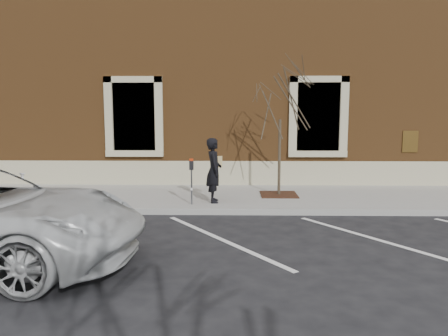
{
  "coord_description": "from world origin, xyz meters",
  "views": [
    {
      "loc": [
        0.23,
        -10.79,
        2.61
      ],
      "look_at": [
        0.0,
        0.6,
        1.1
      ],
      "focal_mm": 35.0,
      "sensor_mm": 36.0,
      "label": 1
    }
  ],
  "objects": [
    {
      "name": "ground",
      "position": [
        0.0,
        0.0,
        0.0
      ],
      "size": [
        120.0,
        120.0,
        0.0
      ],
      "primitive_type": "plane",
      "color": "#28282B",
      "rests_on": "ground"
    },
    {
      "name": "sidewalk_near",
      "position": [
        0.0,
        1.75,
        0.07
      ],
      "size": [
        40.0,
        3.5,
        0.15
      ],
      "primitive_type": "cube",
      "color": "#A29F98",
      "rests_on": "ground"
    },
    {
      "name": "curb_near",
      "position": [
        0.0,
        -0.05,
        0.07
      ],
      "size": [
        40.0,
        0.12,
        0.15
      ],
      "primitive_type": "cube",
      "color": "#9E9E99",
      "rests_on": "ground"
    },
    {
      "name": "parking_stripes",
      "position": [
        0.0,
        -2.2,
        0.0
      ],
      "size": [
        28.0,
        4.4,
        0.01
      ],
      "primitive_type": null,
      "color": "silver",
      "rests_on": "ground"
    },
    {
      "name": "building_civic",
      "position": [
        0.0,
        7.74,
        4.0
      ],
      "size": [
        40.0,
        8.62,
        8.0
      ],
      "color": "brown",
      "rests_on": "ground"
    },
    {
      "name": "man",
      "position": [
        -0.28,
        0.77,
        1.01
      ],
      "size": [
        0.48,
        0.67,
        1.73
      ],
      "primitive_type": "imported",
      "rotation": [
        0.0,
        0.0,
        1.68
      ],
      "color": "black",
      "rests_on": "sidewalk_near"
    },
    {
      "name": "parking_meter",
      "position": [
        -0.85,
        0.45,
        0.99
      ],
      "size": [
        0.11,
        0.08,
        1.21
      ],
      "rotation": [
        0.0,
        0.0,
        -0.23
      ],
      "color": "#595B60",
      "rests_on": "sidewalk_near"
    },
    {
      "name": "tree_grate",
      "position": [
        1.58,
        1.8,
        0.16
      ],
      "size": [
        1.06,
        1.06,
        0.03
      ],
      "primitive_type": "cube",
      "color": "#441F15",
      "rests_on": "sidewalk_near"
    },
    {
      "name": "sapling",
      "position": [
        1.58,
        1.8,
        2.95
      ],
      "size": [
        2.4,
        2.4,
        4.01
      ],
      "color": "#433A29",
      "rests_on": "sidewalk_near"
    }
  ]
}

